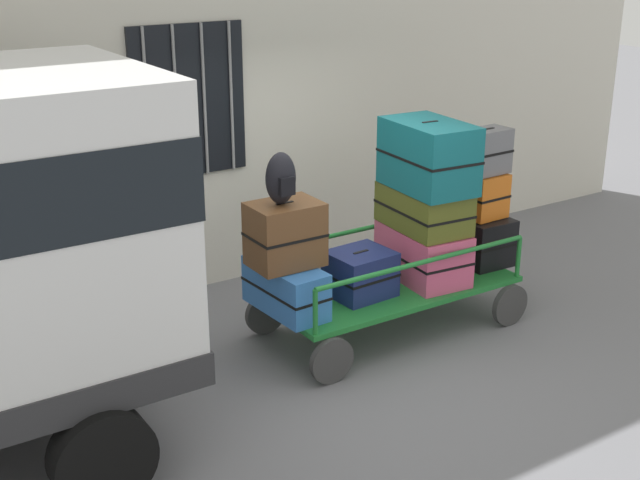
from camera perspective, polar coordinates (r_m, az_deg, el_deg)
ground_plane at (r=7.79m, az=1.41°, el=-7.45°), size 40.00×40.00×0.00m
building_wall at (r=8.88m, az=-6.71°, el=12.83°), size 12.00×0.37×5.00m
luggage_cart at (r=8.07m, az=4.67°, el=-3.50°), size 2.47×1.18×0.46m
cart_railing at (r=7.91m, az=4.76°, el=-0.67°), size 2.35×1.04×0.42m
suitcase_left_bottom at (r=7.41m, az=-2.31°, el=-3.21°), size 0.43×0.88×0.43m
suitcase_left_middle at (r=7.22m, az=-2.35°, el=0.39°), size 0.61×0.45×0.56m
suitcase_midleft_bottom at (r=7.72m, az=2.72°, el=-2.25°), size 0.58×0.52×0.42m
suitcase_center_bottom at (r=8.15m, az=6.89°, el=-0.87°), size 0.62×0.96×0.50m
suitcase_center_middle at (r=8.01m, az=6.95°, el=2.12°), size 0.61×0.93×0.39m
suitcase_center_top at (r=7.85m, az=7.27°, el=5.60°), size 0.63×0.94×0.63m
suitcase_midright_bottom at (r=8.62m, az=10.70°, el=0.03°), size 0.50×0.59×0.48m
suitcase_midright_middle at (r=8.51m, az=10.66°, el=3.03°), size 0.42×0.46×0.44m
suitcase_midright_top at (r=8.37m, az=11.04°, el=5.84°), size 0.48×0.30×0.44m
backpack at (r=7.03m, az=-2.62°, el=4.12°), size 0.27×0.22×0.44m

